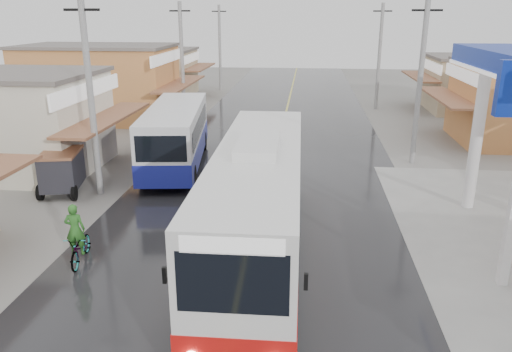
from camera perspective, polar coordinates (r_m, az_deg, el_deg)
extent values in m
plane|color=slate|center=(12.53, -2.66, -17.49)|extent=(120.00, 120.00, 0.00)
cube|color=black|center=(26.14, 2.17, 1.98)|extent=(12.00, 90.00, 0.02)
cube|color=#D8CC4C|center=(26.14, 2.17, 2.01)|extent=(0.15, 90.00, 0.01)
cylinder|color=white|center=(20.61, 23.89, 3.86)|extent=(0.44, 0.44, 5.50)
cube|color=silver|center=(15.13, 0.27, -2.24)|extent=(2.65, 11.89, 2.91)
cube|color=black|center=(15.74, 0.26, -7.55)|extent=(2.67, 11.91, 0.30)
cube|color=red|center=(15.53, 0.26, -5.91)|extent=(2.69, 11.93, 0.54)
cube|color=yellow|center=(15.67, 0.26, -7.00)|extent=(2.70, 11.94, 0.14)
cube|color=black|center=(15.49, 0.42, -0.49)|extent=(2.66, 9.42, 0.99)
cube|color=black|center=(9.65, -2.69, -12.08)|extent=(2.17, 0.15, 1.28)
cube|color=black|center=(20.62, 1.63, 4.55)|extent=(2.17, 0.15, 1.09)
cube|color=white|center=(9.28, -2.76, -7.86)|extent=(1.97, 0.15, 0.35)
cube|color=silver|center=(14.65, 0.28, 3.65)|extent=(1.23, 2.98, 0.30)
cylinder|color=black|center=(12.25, -6.66, -15.31)|extent=(0.36, 1.09, 1.09)
cylinder|color=black|center=(12.05, 3.91, -15.88)|extent=(0.36, 1.09, 1.09)
cylinder|color=black|center=(19.25, -2.03, -2.32)|extent=(0.36, 1.09, 1.09)
cylinder|color=black|center=(19.11, 4.44, -2.51)|extent=(0.36, 1.09, 1.09)
cube|color=black|center=(10.15, -10.41, -11.09)|extent=(0.08, 0.08, 0.35)
cube|color=black|center=(9.82, 5.73, -11.91)|extent=(0.08, 0.08, 0.35)
cube|color=silver|center=(24.70, -9.17, 4.97)|extent=(3.48, 9.14, 2.48)
cube|color=#1B2296|center=(24.90, -9.08, 3.09)|extent=(3.53, 9.18, 0.99)
cube|color=black|center=(24.62, -9.21, 5.76)|extent=(3.33, 7.67, 0.89)
cube|color=black|center=(20.39, -10.81, 3.08)|extent=(2.07, 0.38, 1.09)
cylinder|color=black|center=(22.19, -12.80, -0.08)|extent=(0.42, 1.02, 0.99)
cylinder|color=black|center=(21.87, -7.30, -0.04)|extent=(0.42, 1.02, 0.99)
cylinder|color=black|center=(28.19, -10.38, 3.96)|extent=(0.42, 1.02, 0.99)
cylinder|color=black|center=(27.93, -6.03, 4.03)|extent=(0.42, 1.02, 0.99)
imported|color=black|center=(16.27, -19.40, -7.70)|extent=(0.91, 1.91, 0.96)
imported|color=#2A6822|center=(15.82, -19.98, -5.76)|extent=(0.64, 0.47, 1.60)
cube|color=#26262D|center=(22.40, -21.28, 0.64)|extent=(1.82, 2.40, 1.40)
cube|color=brown|center=(22.20, -21.50, 2.49)|extent=(1.88, 2.46, 0.11)
cylinder|color=black|center=(22.14, -23.43, -1.75)|extent=(0.32, 0.67, 0.65)
cylinder|color=black|center=(23.50, -22.41, -0.50)|extent=(0.32, 0.67, 0.65)
cylinder|color=black|center=(21.56, -20.04, -1.85)|extent=(0.26, 0.66, 0.65)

